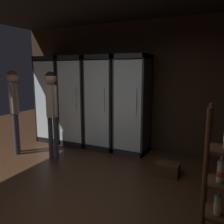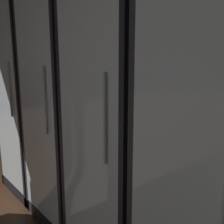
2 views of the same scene
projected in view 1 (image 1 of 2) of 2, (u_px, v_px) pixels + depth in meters
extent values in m
plane|color=#352114|center=(51.00, 219.00, 2.80)|extent=(12.00, 12.00, 0.00)
cube|color=black|center=(137.00, 86.00, 5.25)|extent=(6.00, 0.06, 2.80)
cube|color=black|center=(62.00, 98.00, 6.11)|extent=(0.66, 0.04, 2.07)
cube|color=black|center=(44.00, 99.00, 5.97)|extent=(0.04, 0.66, 2.07)
cube|color=black|center=(64.00, 100.00, 5.70)|extent=(0.04, 0.66, 2.07)
cube|color=black|center=(52.00, 59.00, 5.66)|extent=(0.66, 0.66, 0.10)
cube|color=black|center=(56.00, 137.00, 6.01)|extent=(0.66, 0.66, 0.10)
cube|color=white|center=(61.00, 98.00, 6.08)|extent=(0.58, 0.02, 1.83)
cube|color=silver|center=(45.00, 101.00, 5.55)|extent=(0.58, 0.02, 1.83)
cylinder|color=#B2B2B7|center=(51.00, 97.00, 5.43)|extent=(0.02, 0.02, 0.50)
cube|color=silver|center=(55.00, 135.00, 6.00)|extent=(0.56, 0.58, 0.02)
cylinder|color=gray|center=(52.00, 129.00, 6.06)|extent=(0.07, 0.07, 0.23)
cylinder|color=gray|center=(52.00, 123.00, 6.03)|extent=(0.03, 0.03, 0.10)
cylinder|color=tan|center=(52.00, 129.00, 6.06)|extent=(0.08, 0.08, 0.07)
cylinder|color=brown|center=(60.00, 131.00, 5.90)|extent=(0.07, 0.07, 0.22)
cylinder|color=brown|center=(59.00, 125.00, 5.88)|extent=(0.03, 0.03, 0.08)
cylinder|color=#B2332D|center=(60.00, 131.00, 5.90)|extent=(0.07, 0.07, 0.06)
cube|color=silver|center=(54.00, 111.00, 5.89)|extent=(0.56, 0.58, 0.02)
cylinder|color=#194723|center=(49.00, 106.00, 5.99)|extent=(0.08, 0.08, 0.21)
cylinder|color=#194723|center=(49.00, 101.00, 5.97)|extent=(0.03, 0.03, 0.09)
cylinder|color=#2D2D33|center=(49.00, 107.00, 5.99)|extent=(0.08, 0.08, 0.08)
cylinder|color=black|center=(54.00, 107.00, 5.86)|extent=(0.08, 0.08, 0.19)
cylinder|color=black|center=(54.00, 102.00, 5.84)|extent=(0.03, 0.03, 0.09)
cylinder|color=#2D2D33|center=(54.00, 108.00, 5.87)|extent=(0.08, 0.08, 0.06)
cylinder|color=brown|center=(60.00, 108.00, 5.78)|extent=(0.07, 0.07, 0.19)
cylinder|color=brown|center=(60.00, 103.00, 5.75)|extent=(0.02, 0.02, 0.07)
cylinder|color=tan|center=(60.00, 109.00, 5.78)|extent=(0.07, 0.07, 0.06)
cube|color=silver|center=(53.00, 87.00, 5.78)|extent=(0.56, 0.58, 0.02)
cylinder|color=#9EAD99|center=(49.00, 83.00, 5.83)|extent=(0.07, 0.07, 0.20)
cylinder|color=#9EAD99|center=(49.00, 77.00, 5.81)|extent=(0.03, 0.03, 0.06)
cylinder|color=white|center=(49.00, 83.00, 5.83)|extent=(0.07, 0.07, 0.07)
cylinder|color=#336B38|center=(59.00, 83.00, 5.74)|extent=(0.08, 0.08, 0.21)
cylinder|color=#336B38|center=(59.00, 76.00, 5.71)|extent=(0.03, 0.03, 0.09)
cylinder|color=tan|center=(59.00, 83.00, 5.74)|extent=(0.08, 0.08, 0.07)
cube|color=black|center=(84.00, 99.00, 5.82)|extent=(0.66, 0.04, 2.07)
cube|color=black|center=(67.00, 100.00, 5.67)|extent=(0.04, 0.66, 2.07)
cube|color=black|center=(89.00, 102.00, 5.41)|extent=(0.04, 0.66, 2.07)
cube|color=black|center=(76.00, 58.00, 5.37)|extent=(0.66, 0.66, 0.10)
cube|color=black|center=(78.00, 141.00, 5.72)|extent=(0.66, 0.66, 0.10)
cube|color=white|center=(84.00, 100.00, 5.79)|extent=(0.58, 0.02, 1.83)
cube|color=silver|center=(69.00, 103.00, 5.26)|extent=(0.58, 0.02, 1.83)
cylinder|color=#B2B2B7|center=(76.00, 98.00, 5.14)|extent=(0.02, 0.02, 0.50)
cube|color=silver|center=(78.00, 138.00, 5.71)|extent=(0.56, 0.58, 0.02)
cylinder|color=#9EAD99|center=(73.00, 134.00, 5.72)|extent=(0.06, 0.06, 0.18)
cylinder|color=#9EAD99|center=(73.00, 128.00, 5.69)|extent=(0.02, 0.02, 0.10)
cylinder|color=beige|center=(73.00, 135.00, 5.72)|extent=(0.07, 0.07, 0.06)
cylinder|color=#336B38|center=(82.00, 135.00, 5.59)|extent=(0.06, 0.06, 0.19)
cylinder|color=#336B38|center=(82.00, 130.00, 5.56)|extent=(0.02, 0.02, 0.07)
cylinder|color=#2D2D33|center=(82.00, 135.00, 5.58)|extent=(0.06, 0.06, 0.07)
cube|color=silver|center=(78.00, 114.00, 5.60)|extent=(0.56, 0.58, 0.02)
cylinder|color=#336B38|center=(72.00, 108.00, 5.70)|extent=(0.07, 0.07, 0.20)
cylinder|color=#336B38|center=(72.00, 103.00, 5.67)|extent=(0.02, 0.02, 0.07)
cylinder|color=#2D2D33|center=(72.00, 109.00, 5.70)|extent=(0.07, 0.07, 0.07)
cylinder|color=#9EAD99|center=(79.00, 109.00, 5.60)|extent=(0.08, 0.08, 0.20)
cylinder|color=#9EAD99|center=(79.00, 103.00, 5.58)|extent=(0.02, 0.02, 0.10)
cylinder|color=#2D2D33|center=(79.00, 110.00, 5.61)|extent=(0.08, 0.08, 0.07)
cylinder|color=black|center=(85.00, 110.00, 5.53)|extent=(0.06, 0.06, 0.20)
cylinder|color=black|center=(85.00, 104.00, 5.50)|extent=(0.02, 0.02, 0.07)
cylinder|color=white|center=(85.00, 109.00, 5.53)|extent=(0.07, 0.07, 0.07)
cube|color=silver|center=(77.00, 88.00, 5.49)|extent=(0.56, 0.58, 0.02)
cylinder|color=gray|center=(70.00, 83.00, 5.53)|extent=(0.07, 0.07, 0.22)
cylinder|color=gray|center=(70.00, 76.00, 5.50)|extent=(0.02, 0.02, 0.08)
cylinder|color=#B2332D|center=(70.00, 83.00, 5.53)|extent=(0.07, 0.07, 0.08)
cylinder|color=brown|center=(78.00, 83.00, 5.50)|extent=(0.08, 0.08, 0.22)
cylinder|color=brown|center=(78.00, 76.00, 5.47)|extent=(0.03, 0.03, 0.10)
cylinder|color=#2D2D33|center=(78.00, 83.00, 5.50)|extent=(0.08, 0.08, 0.08)
cylinder|color=#9EAD99|center=(84.00, 84.00, 5.41)|extent=(0.07, 0.07, 0.20)
cylinder|color=#9EAD99|center=(84.00, 78.00, 5.39)|extent=(0.03, 0.03, 0.07)
cylinder|color=#2D2D33|center=(84.00, 84.00, 5.41)|extent=(0.07, 0.07, 0.08)
cube|color=black|center=(109.00, 101.00, 5.53)|extent=(0.66, 0.04, 2.07)
cube|color=black|center=(91.00, 102.00, 5.38)|extent=(0.04, 0.66, 2.07)
cube|color=black|center=(116.00, 103.00, 5.12)|extent=(0.04, 0.66, 2.07)
cube|color=black|center=(103.00, 57.00, 5.08)|extent=(0.66, 0.66, 0.10)
cube|color=black|center=(104.00, 145.00, 5.43)|extent=(0.66, 0.66, 0.10)
cube|color=white|center=(109.00, 101.00, 5.50)|extent=(0.58, 0.02, 1.83)
cube|color=silver|center=(97.00, 104.00, 4.97)|extent=(0.58, 0.02, 1.83)
cylinder|color=#B2B2B7|center=(104.00, 100.00, 4.84)|extent=(0.02, 0.02, 0.50)
cube|color=silver|center=(104.00, 142.00, 5.41)|extent=(0.56, 0.58, 0.02)
cylinder|color=#194723|center=(97.00, 136.00, 5.51)|extent=(0.07, 0.07, 0.22)
cylinder|color=#194723|center=(97.00, 130.00, 5.48)|extent=(0.03, 0.03, 0.07)
cylinder|color=beige|center=(97.00, 136.00, 5.51)|extent=(0.08, 0.08, 0.09)
cylinder|color=#194723|center=(104.00, 137.00, 5.38)|extent=(0.06, 0.06, 0.23)
cylinder|color=#194723|center=(104.00, 130.00, 5.35)|extent=(0.02, 0.02, 0.09)
cylinder|color=#2D2D33|center=(104.00, 137.00, 5.38)|extent=(0.06, 0.06, 0.09)
cylinder|color=black|center=(110.00, 139.00, 5.30)|extent=(0.07, 0.07, 0.19)
cylinder|color=black|center=(110.00, 132.00, 5.28)|extent=(0.03, 0.03, 0.10)
cylinder|color=white|center=(110.00, 138.00, 5.30)|extent=(0.08, 0.08, 0.06)
cube|color=silver|center=(104.00, 116.00, 5.31)|extent=(0.56, 0.58, 0.02)
cylinder|color=#194723|center=(96.00, 111.00, 5.39)|extent=(0.08, 0.08, 0.19)
cylinder|color=#194723|center=(95.00, 105.00, 5.37)|extent=(0.02, 0.02, 0.08)
cylinder|color=#B2332D|center=(96.00, 112.00, 5.40)|extent=(0.08, 0.08, 0.06)
cylinder|color=#194723|center=(100.00, 110.00, 5.30)|extent=(0.07, 0.07, 0.24)
cylinder|color=#194723|center=(100.00, 104.00, 5.27)|extent=(0.02, 0.02, 0.07)
cylinder|color=beige|center=(100.00, 110.00, 5.30)|extent=(0.08, 0.08, 0.07)
cylinder|color=black|center=(107.00, 112.00, 5.27)|extent=(0.07, 0.07, 0.20)
cylinder|color=black|center=(107.00, 105.00, 5.25)|extent=(0.02, 0.02, 0.09)
cylinder|color=#B2332D|center=(107.00, 111.00, 5.27)|extent=(0.07, 0.07, 0.05)
cylinder|color=#9EAD99|center=(112.00, 111.00, 5.23)|extent=(0.07, 0.07, 0.22)
cylinder|color=#9EAD99|center=(112.00, 105.00, 5.21)|extent=(0.02, 0.02, 0.06)
cylinder|color=tan|center=(112.00, 112.00, 5.23)|extent=(0.07, 0.07, 0.06)
cube|color=silver|center=(103.00, 89.00, 5.20)|extent=(0.56, 0.58, 0.02)
cylinder|color=#336B38|center=(95.00, 84.00, 5.24)|extent=(0.07, 0.07, 0.20)
cylinder|color=#336B38|center=(95.00, 78.00, 5.22)|extent=(0.03, 0.03, 0.09)
cylinder|color=#2D2D33|center=(95.00, 85.00, 5.25)|extent=(0.07, 0.07, 0.08)
cylinder|color=#9EAD99|center=(104.00, 84.00, 5.19)|extent=(0.06, 0.06, 0.19)
cylinder|color=#9EAD99|center=(103.00, 78.00, 5.16)|extent=(0.02, 0.02, 0.09)
cylinder|color=#B2332D|center=(104.00, 84.00, 5.19)|extent=(0.06, 0.06, 0.05)
cylinder|color=gray|center=(111.00, 84.00, 5.12)|extent=(0.06, 0.06, 0.21)
cylinder|color=gray|center=(111.00, 78.00, 5.10)|extent=(0.02, 0.02, 0.07)
cylinder|color=#2D2D33|center=(111.00, 84.00, 5.12)|extent=(0.07, 0.07, 0.07)
cube|color=#2B2B30|center=(137.00, 103.00, 5.23)|extent=(0.66, 0.04, 2.07)
cube|color=#2B2B30|center=(119.00, 104.00, 5.09)|extent=(0.04, 0.66, 2.07)
cube|color=#2B2B30|center=(147.00, 105.00, 4.83)|extent=(0.04, 0.66, 2.07)
cube|color=#2B2B30|center=(133.00, 57.00, 4.78)|extent=(0.66, 0.66, 0.10)
cube|color=#2B2B30|center=(132.00, 149.00, 5.13)|extent=(0.66, 0.66, 0.10)
cube|color=white|center=(137.00, 103.00, 5.21)|extent=(0.58, 0.02, 1.83)
cube|color=silver|center=(127.00, 107.00, 4.67)|extent=(0.58, 0.02, 1.83)
cylinder|color=#B2B2B7|center=(136.00, 102.00, 4.55)|extent=(0.02, 0.02, 0.50)
cube|color=silver|center=(132.00, 146.00, 5.12)|extent=(0.56, 0.58, 0.02)
cylinder|color=#9EAD99|center=(124.00, 139.00, 5.20)|extent=(0.06, 0.06, 0.22)
cylinder|color=#9EAD99|center=(124.00, 133.00, 5.17)|extent=(0.02, 0.02, 0.07)
cylinder|color=beige|center=(124.00, 140.00, 5.20)|extent=(0.06, 0.06, 0.08)
cylinder|color=brown|center=(133.00, 141.00, 5.14)|extent=(0.07, 0.07, 0.20)
cylinder|color=brown|center=(133.00, 134.00, 5.12)|extent=(0.03, 0.03, 0.08)
cylinder|color=#B2332D|center=(133.00, 141.00, 5.14)|extent=(0.08, 0.08, 0.07)
cylinder|color=brown|center=(140.00, 142.00, 5.05)|extent=(0.07, 0.07, 0.19)
cylinder|color=brown|center=(141.00, 137.00, 5.03)|extent=(0.02, 0.02, 0.06)
cylinder|color=white|center=(140.00, 143.00, 5.05)|extent=(0.07, 0.07, 0.07)
cube|color=silver|center=(132.00, 126.00, 5.04)|extent=(0.56, 0.58, 0.02)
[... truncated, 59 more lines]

